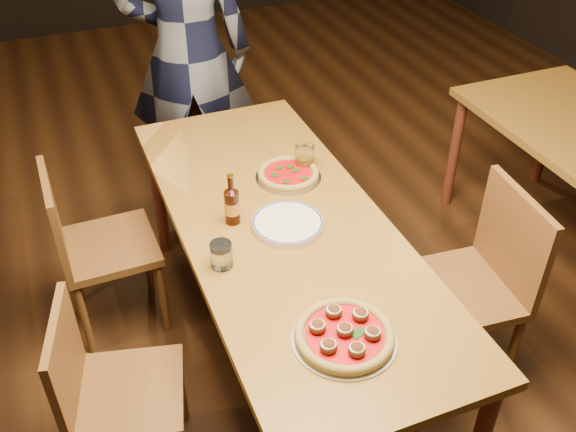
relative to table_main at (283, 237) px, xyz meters
name	(u,v)px	position (x,y,z in m)	size (l,w,h in m)	color
ground	(284,350)	(0.00, 0.00, -0.68)	(9.00, 9.00, 0.00)	black
table_main	(283,237)	(0.00, 0.00, 0.00)	(0.80, 2.00, 0.75)	brown
chair_main_nw	(128,392)	(-0.72, -0.32, -0.26)	(0.39, 0.39, 0.84)	brown
chair_main_sw	(109,245)	(-0.65, 0.51, -0.23)	(0.42, 0.42, 0.89)	brown
chair_main_e	(459,289)	(0.64, -0.35, -0.20)	(0.44, 0.44, 0.95)	brown
chair_end	(206,142)	(0.02, 1.28, -0.25)	(0.40, 0.40, 0.85)	brown
pizza_meatball	(345,334)	(-0.04, -0.64, 0.10)	(0.34, 0.34, 0.06)	#B7B7BF
pizza_margherita	(288,174)	(0.14, 0.30, 0.09)	(0.29, 0.29, 0.04)	#B7B7BF
plate_stack	(288,224)	(0.01, -0.03, 0.09)	(0.28, 0.28, 0.03)	white
beer_bottle	(232,206)	(-0.18, 0.08, 0.15)	(0.06, 0.06, 0.22)	black
water_glass	(221,255)	(-0.30, -0.15, 0.12)	(0.08, 0.08, 0.10)	white
amber_glass	(305,157)	(0.24, 0.35, 0.13)	(0.09, 0.09, 0.11)	#A47912
diner	(188,54)	(-0.02, 1.32, 0.27)	(0.69, 0.45, 1.90)	black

